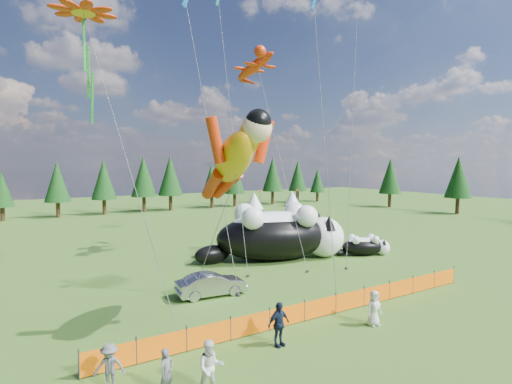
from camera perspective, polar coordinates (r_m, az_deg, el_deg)
ground at (r=23.13m, az=4.18°, el=-15.12°), size 160.00×160.00×0.00m
safety_fence at (r=20.73m, az=9.20°, el=-15.99°), size 22.06×0.06×1.10m
tree_line at (r=64.16m, az=-19.80°, el=0.57°), size 90.00×4.00×8.00m
festival_tents at (r=62.76m, az=-8.92°, el=-1.69°), size 50.00×3.20×2.80m
cat_large at (r=31.82m, az=3.46°, el=-5.90°), size 12.01×6.70×4.43m
cat_small at (r=34.67m, az=15.36°, el=-7.39°), size 4.46×3.01×1.71m
car at (r=23.68m, az=-6.38°, el=-12.98°), size 4.14×1.75×1.33m
spectator_a at (r=14.61m, az=-12.63°, el=-23.81°), size 0.68×0.60×1.56m
spectator_b at (r=14.34m, az=-6.51°, el=-23.68°), size 0.99×0.73×1.83m
spectator_c at (r=17.47m, az=3.26°, el=-18.33°), size 1.15×0.67×1.87m
spectator_d at (r=15.33m, az=-20.19°, el=-22.44°), size 1.17×0.95×1.61m
spectator_e at (r=20.24m, az=16.52°, el=-15.63°), size 0.85×0.59×1.65m
superhero_kite at (r=18.30m, az=-3.22°, el=4.78°), size 5.74×7.16×10.62m
gecko_kite at (r=35.25m, az=-0.15°, el=17.52°), size 4.47×11.31×17.86m
flower_kite at (r=22.48m, az=-23.42°, el=22.10°), size 5.00×6.69×15.66m
diamond_kite_a at (r=26.60m, az=-9.56°, el=23.18°), size 1.94×4.41×18.28m
diamond_kite_c at (r=24.96m, az=8.47°, el=22.90°), size 0.82×2.52×17.49m
diamond_kite_d at (r=33.66m, az=-5.23°, el=24.35°), size 1.18×6.44×21.31m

